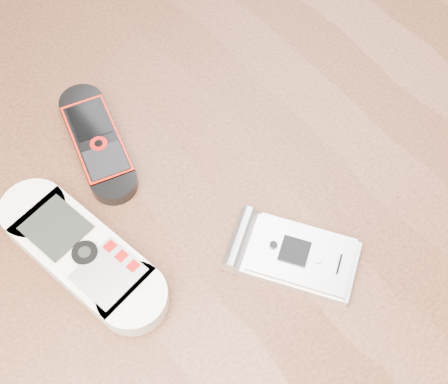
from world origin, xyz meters
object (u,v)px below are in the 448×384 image
(nokia_white, at_px, (81,253))
(motorola_razr, at_px, (297,256))
(table, at_px, (220,254))
(nokia_black_red, at_px, (97,141))

(nokia_white, distance_m, motorola_razr, 0.17)
(table, height_order, nokia_black_red, nokia_black_red)
(nokia_black_red, bearing_deg, table, -51.80)
(nokia_white, bearing_deg, nokia_black_red, 40.43)
(nokia_black_red, xyz_separation_m, motorola_razr, (0.06, -0.19, 0.00))
(table, height_order, nokia_white, nokia_white)
(table, xyz_separation_m, nokia_black_red, (-0.05, 0.11, 0.11))
(nokia_white, relative_size, nokia_black_red, 1.28)
(table, distance_m, nokia_white, 0.17)
(nokia_white, height_order, motorola_razr, nokia_white)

